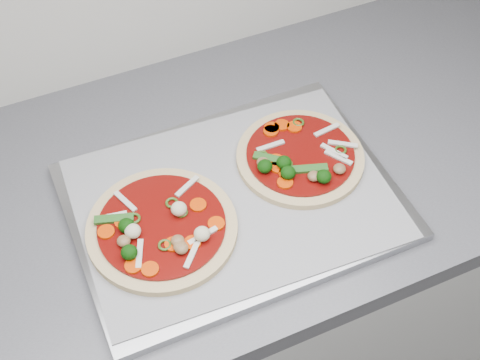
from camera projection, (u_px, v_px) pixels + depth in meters
name	position (u px, v px, depth m)	size (l,w,h in m)	color
baking_tray	(233.00, 201.00, 1.03)	(0.49, 0.36, 0.02)	#999A9F
parchment	(233.00, 198.00, 1.03)	(0.47, 0.34, 0.00)	gray
pizza_left	(161.00, 228.00, 0.98)	(0.29, 0.29, 0.04)	tan
pizza_right	(299.00, 157.00, 1.07)	(0.25, 0.25, 0.03)	tan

